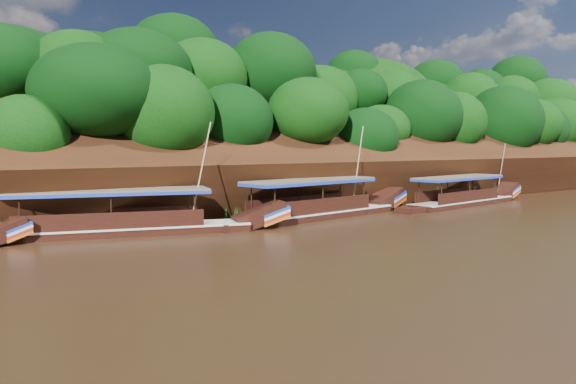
# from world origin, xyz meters

# --- Properties ---
(ground) EXTENTS (160.00, 160.00, 0.00)m
(ground) POSITION_xyz_m (0.00, 0.00, 0.00)
(ground) COLOR black
(ground) RESTS_ON ground
(riverbank) EXTENTS (120.00, 30.06, 19.40)m
(riverbank) POSITION_xyz_m (-0.01, 22.73, 1.89)
(riverbank) COLOR black
(riverbank) RESTS_ON ground
(boat_0) EXTENTS (15.19, 3.96, 5.56)m
(boat_0) POSITION_xyz_m (14.55, 6.80, 0.55)
(boat_0) COLOR black
(boat_0) RESTS_ON ground
(boat_1) EXTENTS (15.71, 4.45, 6.80)m
(boat_1) POSITION_xyz_m (-0.14, 7.45, 0.61)
(boat_1) COLOR black
(boat_1) RESTS_ON ground
(boat_2) EXTENTS (16.03, 6.58, 6.78)m
(boat_2) POSITION_xyz_m (-13.27, 7.75, 0.57)
(boat_2) COLOR black
(boat_2) RESTS_ON ground
(reeds) EXTENTS (48.79, 2.31, 1.87)m
(reeds) POSITION_xyz_m (-2.77, 9.53, 0.83)
(reeds) COLOR #1B5F17
(reeds) RESTS_ON ground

